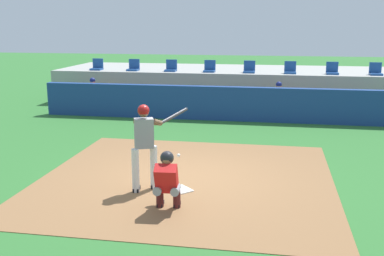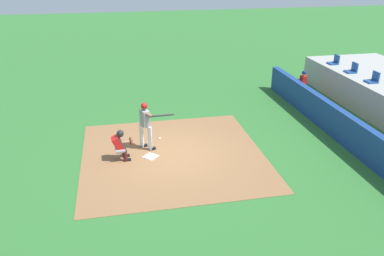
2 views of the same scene
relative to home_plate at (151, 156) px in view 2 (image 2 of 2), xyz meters
The scene contains 11 objects.
ground_plane 0.80m from the home_plate, 90.00° to the left, with size 80.00×80.00×0.00m, color #2D6B2D.
dirt_infield 0.80m from the home_plate, 90.00° to the left, with size 6.40×6.40×0.01m, color olive.
home_plate is the anchor object (origin of this frame).
batter_at_plate 1.22m from the home_plate, behind, with size 0.96×1.19×1.80m.
catcher_crouched 1.15m from the home_plate, 91.36° to the right, with size 0.51×1.72×1.13m.
dugout_wall 7.32m from the home_plate, 90.00° to the left, with size 13.00×0.30×1.20m, color navy.
dugout_bench 8.30m from the home_plate, 90.00° to the left, with size 11.80×0.44×0.45m, color olive.
dugout_player_0 9.66m from the home_plate, 122.29° to the left, with size 0.49×0.70×1.30m.
stadium_seat_0 11.76m from the home_plate, 119.19° to the left, with size 0.46×0.46×0.48m.
stadium_seat_1 11.06m from the home_plate, 111.76° to the left, with size 0.46×0.46×0.48m.
stadium_seat_2 10.58m from the home_plate, 103.47° to the left, with size 0.46×0.46×0.48m.
Camera 2 is at (12.14, -1.74, 6.52)m, focal length 36.07 mm.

